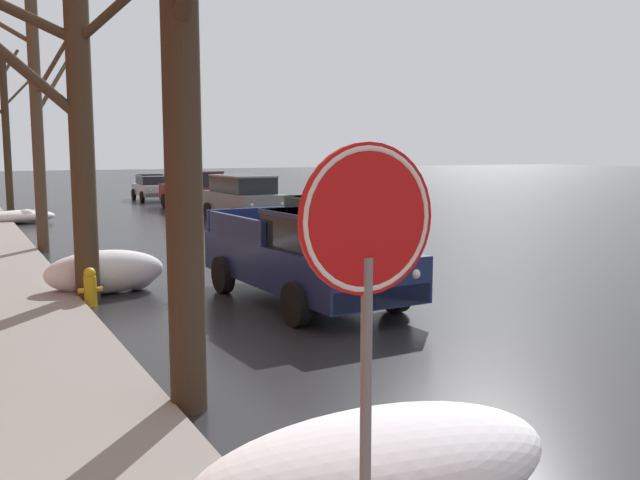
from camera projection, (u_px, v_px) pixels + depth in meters
name	position (u px, v px, depth m)	size (l,w,h in m)	color
snow_bank_near_corner_left	(110.00, 272.00, 13.61)	(2.28, 0.93, 0.85)	white
snow_bank_along_left_kerb	(223.00, 197.00, 35.88)	(2.63, 1.25, 0.77)	white
snow_bank_mid_block_left	(23.00, 216.00, 26.67)	(2.49, 1.15, 0.56)	white
snow_bank_along_right_kerb	(378.00, 473.00, 5.17)	(3.03, 1.43, 0.82)	white
snow_bank_far_right_pile	(369.00, 220.00, 24.44)	(2.20, 0.91, 0.71)	white
bare_tree_at_the_corner	(179.00, 87.00, 6.99)	(1.62, 2.74, 6.76)	#382B1E
bare_tree_second_along_sidewalk	(77.00, 107.00, 12.44)	(4.00, 1.95, 7.00)	#423323
bare_tree_mid_block	(37.00, 114.00, 18.69)	(2.17, 3.61, 7.07)	#4C3D2D
bare_tree_far_down_block	(4.00, 126.00, 28.90)	(3.34, 2.64, 7.08)	#382B1E
pickup_truck_darkblue_approaching_near_lane	(307.00, 255.00, 12.64)	(2.30, 5.21, 1.76)	navy
sedan_green_parked_kerbside_close	(327.00, 220.00, 20.49)	(2.19, 4.26, 1.42)	#1E5633
suv_grey_parked_kerbside_mid	(243.00, 196.00, 27.30)	(2.09, 4.75, 1.82)	slate
suv_maroon_parked_far_down_block	(194.00, 188.00, 33.06)	(2.41, 4.72, 1.82)	maroon
sedan_silver_queued_behind_truck	(153.00, 187.00, 38.74)	(2.02, 4.24, 1.42)	#B7B7BC
fire_hydrant	(90.00, 287.00, 12.41)	(0.42, 0.22, 0.71)	gold
stop_sign_at_corner	(367.00, 270.00, 3.45)	(0.76, 0.06, 2.83)	slate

